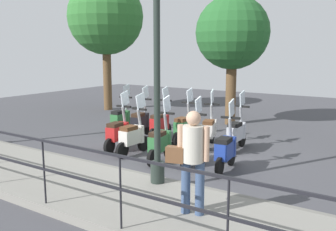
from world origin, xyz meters
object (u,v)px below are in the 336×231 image
object	(u,v)px
scooter_near_1	(193,144)
scooter_near_2	(160,142)
pedestrian_with_bag	(192,155)
scooter_far_1	(209,129)
scooter_far_5	(121,119)
scooter_far_2	(184,127)
scooter_far_3	(160,123)
lamp_post_near	(157,76)
tree_large	(106,17)
scooter_near_4	(118,132)
scooter_far_0	(237,132)
scooter_near_3	(133,136)
scooter_near_0	(226,149)
scooter_far_4	(141,122)
tree_distant	(232,34)

from	to	relation	value
scooter_near_1	scooter_near_2	size ratio (longest dim) A/B	1.00
pedestrian_with_bag	scooter_far_1	bearing A→B (deg)	10.40
scooter_far_5	scooter_far_2	bearing A→B (deg)	-93.67
scooter_far_3	scooter_far_1	bearing A→B (deg)	-93.56
lamp_post_near	scooter_far_3	bearing A→B (deg)	33.71
tree_large	scooter_near_4	distance (m)	7.71
scooter_near_4	scooter_far_0	bearing A→B (deg)	-62.10
lamp_post_near	pedestrian_with_bag	bearing A→B (deg)	-124.78
lamp_post_near	scooter_near_3	distance (m)	2.99
scooter_near_0	scooter_far_4	bearing A→B (deg)	60.27
scooter_near_4	scooter_far_1	size ratio (longest dim) A/B	1.00
scooter_near_2	scooter_far_5	bearing A→B (deg)	49.80
scooter_near_2	scooter_far_0	size ratio (longest dim) A/B	1.00
tree_large	scooter_near_0	bearing A→B (deg)	-121.93
tree_large	scooter_far_2	bearing A→B (deg)	-119.69
scooter_far_3	scooter_far_4	distance (m)	0.64
scooter_far_2	scooter_far_5	world-z (taller)	same
pedestrian_with_bag	tree_distant	bearing A→B (deg)	6.52
scooter_near_0	scooter_near_4	xyz separation A→B (m)	(-0.00, 3.06, 0.00)
pedestrian_with_bag	scooter_near_0	bearing A→B (deg)	0.17
lamp_post_near	scooter_near_1	xyz separation A→B (m)	(1.76, 0.24, -1.67)
scooter_far_2	scooter_far_5	distance (m)	2.27
tree_distant	scooter_far_4	world-z (taller)	tree_distant
pedestrian_with_bag	scooter_near_1	world-z (taller)	pedestrian_with_bag
scooter_near_1	scooter_near_3	xyz separation A→B (m)	(-0.13, 1.64, 0.00)
lamp_post_near	scooter_far_1	bearing A→B (deg)	10.60
scooter_near_1	pedestrian_with_bag	bearing A→B (deg)	-157.32
scooter_near_3	scooter_far_4	bearing A→B (deg)	33.11
scooter_far_0	scooter_near_1	bearing A→B (deg)	165.73
scooter_far_2	scooter_far_4	bearing A→B (deg)	89.58
tree_large	tree_distant	bearing A→B (deg)	-90.68
scooter_near_0	scooter_far_0	xyz separation A→B (m)	(1.71, 0.47, 0.00)
scooter_near_3	scooter_far_4	distance (m)	1.90
scooter_far_0	scooter_far_2	distance (m)	1.52
scooter_far_4	scooter_near_3	bearing A→B (deg)	-156.44
lamp_post_near	tree_distant	xyz separation A→B (m)	(6.60, 1.45, 1.00)
pedestrian_with_bag	scooter_far_4	size ratio (longest dim) A/B	1.03
scooter_far_4	scooter_near_0	bearing A→B (deg)	-121.11
scooter_far_0	scooter_far_5	xyz separation A→B (m)	(-0.20, 3.78, 0.00)
scooter_near_3	scooter_far_3	size ratio (longest dim) A/B	1.00
scooter_far_5	scooter_near_3	bearing A→B (deg)	-137.39
scooter_near_1	scooter_far_2	xyz separation A→B (m)	(1.55, 1.15, 0.00)
lamp_post_near	scooter_far_1	size ratio (longest dim) A/B	2.92
scooter_near_1	scooter_far_3	xyz separation A→B (m)	(1.60, 2.00, 0.00)
lamp_post_near	tree_distant	size ratio (longest dim) A/B	1.01
pedestrian_with_bag	scooter_far_5	xyz separation A→B (m)	(4.11, 4.87, -0.60)
scooter_near_4	scooter_far_1	xyz separation A→B (m)	(1.62, -1.84, 0.00)
lamp_post_near	scooter_far_4	size ratio (longest dim) A/B	2.92
tree_distant	scooter_far_2	size ratio (longest dim) A/B	2.89
scooter_near_1	scooter_near_3	bearing A→B (deg)	88.23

